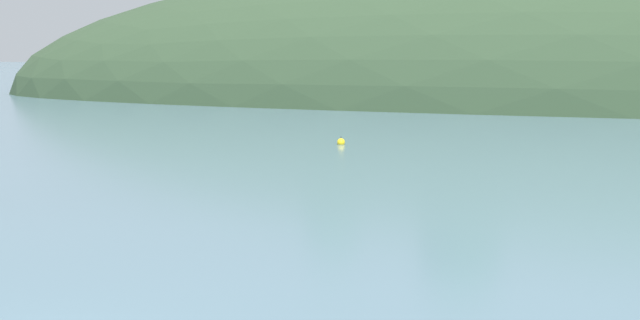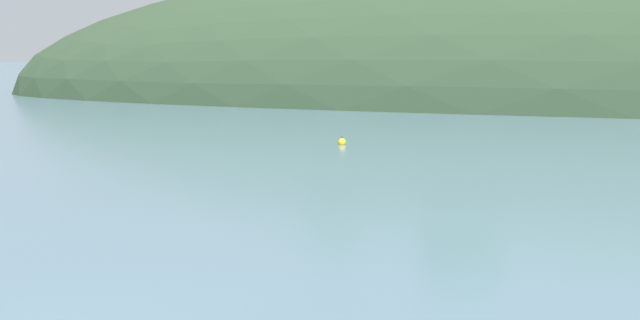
% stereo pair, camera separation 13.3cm
% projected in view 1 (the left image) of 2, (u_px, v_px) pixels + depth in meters
% --- Properties ---
extents(mooring_buoy_inner, '(0.44, 0.44, 0.54)m').
position_uv_depth(mooring_buoy_inner, '(341.00, 142.00, 51.04)').
color(mooring_buoy_inner, yellow).
rests_on(mooring_buoy_inner, ground).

